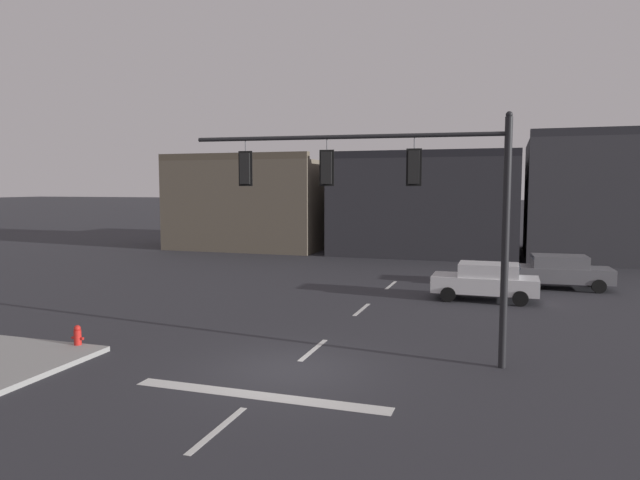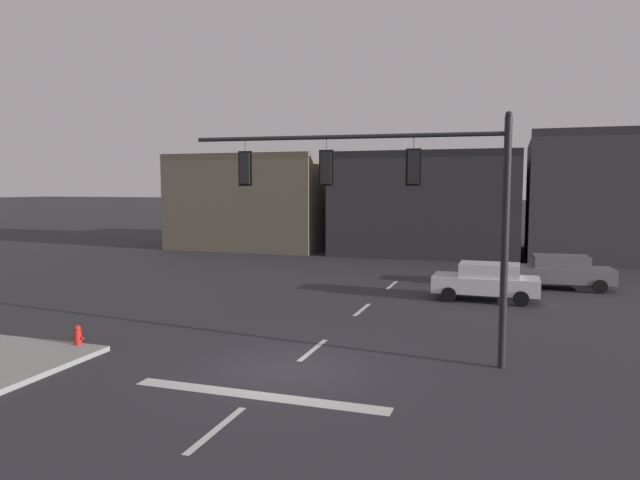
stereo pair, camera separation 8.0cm
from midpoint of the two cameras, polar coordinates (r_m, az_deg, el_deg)
name	(u,v)px [view 1 (the left image)]	position (r m, az deg, el deg)	size (l,w,h in m)	color
ground_plane	(289,370)	(15.92, -3.18, -12.65)	(400.00, 400.00, 0.00)	#2B2B30
stop_bar_paint	(259,395)	(14.18, -6.22, -14.96)	(6.40, 0.50, 0.01)	silver
lane_centreline	(313,350)	(17.72, -0.79, -10.75)	(0.16, 26.40, 0.01)	silver
signal_mast_near_side	(397,190)	(16.17, 7.44, 4.90)	(8.87, 0.83, 6.86)	black
car_lot_nearside	(486,281)	(25.94, 15.90, -3.86)	(4.46, 1.93, 1.61)	silver
car_lot_middle	(562,271)	(30.05, 22.59, -2.83)	(4.55, 2.17, 1.61)	slate
fire_hydrant	(78,339)	(19.13, -22.84, -8.95)	(0.40, 0.30, 0.75)	red
building_row	(428,204)	(44.46, 10.51, 3.53)	(36.60, 13.94, 8.40)	#665B4C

